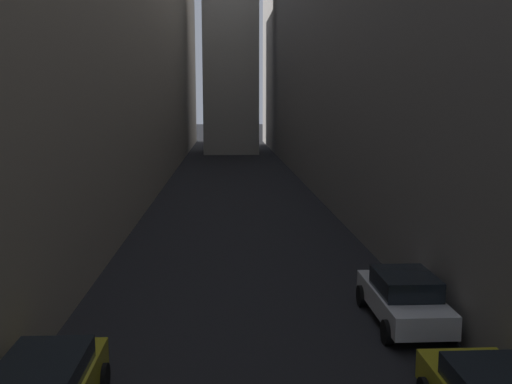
# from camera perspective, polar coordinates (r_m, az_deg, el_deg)

# --- Properties ---
(ground_plane) EXTENTS (264.00, 264.00, 0.00)m
(ground_plane) POSITION_cam_1_polar(r_m,az_deg,el_deg) (40.57, -1.96, -0.22)
(ground_plane) COLOR black
(building_block_left) EXTENTS (15.51, 108.00, 22.38)m
(building_block_left) POSITION_cam_1_polar(r_m,az_deg,el_deg) (44.13, -20.18, 14.57)
(building_block_left) COLOR gray
(building_block_left) RESTS_ON ground
(building_block_right) EXTENTS (13.52, 108.00, 24.47)m
(building_block_right) POSITION_cam_1_polar(r_m,az_deg,el_deg) (44.40, 14.59, 16.14)
(building_block_right) COLOR slate
(building_block_right) RESTS_ON ground
(parked_car_right_far) EXTENTS (1.94, 4.31, 1.55)m
(parked_car_right_far) POSITION_cam_1_polar(r_m,az_deg,el_deg) (17.54, 14.42, -10.07)
(parked_car_right_far) COLOR silver
(parked_car_right_far) RESTS_ON ground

